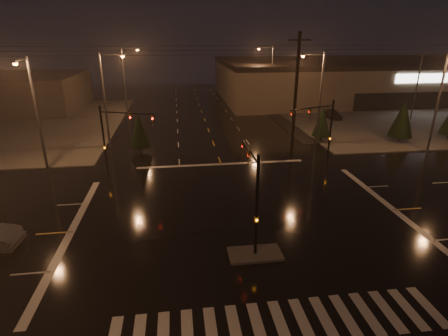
{
  "coord_description": "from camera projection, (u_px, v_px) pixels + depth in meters",
  "views": [
    {
      "loc": [
        -3.99,
        -20.29,
        11.65
      ],
      "look_at": [
        -0.93,
        2.15,
        3.0
      ],
      "focal_mm": 28.0,
      "sensor_mm": 36.0,
      "label": 1
    }
  ],
  "objects": [
    {
      "name": "utility_pole_1",
      "position": [
        296.0,
        93.0,
        35.22
      ],
      "size": [
        2.2,
        0.32,
        12.0
      ],
      "color": "black",
      "rests_on": "ground"
    },
    {
      "name": "crosswalk",
      "position": [
        280.0,
        322.0,
        15.11
      ],
      "size": [
        15.0,
        2.6,
        0.01
      ],
      "primitive_type": "cube",
      "color": "beige",
      "rests_on": "ground"
    },
    {
      "name": "conifer_1",
      "position": [
        403.0,
        118.0,
        39.65
      ],
      "size": [
        2.68,
        2.68,
        4.89
      ],
      "color": "black",
      "rests_on": "ground"
    },
    {
      "name": "retail_building",
      "position": [
        374.0,
        77.0,
        69.05
      ],
      "size": [
        60.2,
        28.3,
        7.2
      ],
      "color": "#6F604F",
      "rests_on": "ground"
    },
    {
      "name": "ground",
      "position": [
        242.0,
        220.0,
        23.44
      ],
      "size": [
        140.0,
        140.0,
        0.0
      ],
      "primitive_type": "plane",
      "color": "black",
      "rests_on": "ground"
    },
    {
      "name": "signal_mast_ne",
      "position": [
        323.0,
        125.0,
        32.67
      ],
      "size": [
        4.84,
        1.86,
        6.0
      ],
      "color": "black",
      "rests_on": "ground"
    },
    {
      "name": "sidewalk_ne",
      "position": [
        394.0,
        114.0,
        54.97
      ],
      "size": [
        36.0,
        36.0,
        0.12
      ],
      "primitive_type": "cube",
      "color": "#474540",
      "rests_on": "ground"
    },
    {
      "name": "parking_lot",
      "position": [
        432.0,
        115.0,
        53.76
      ],
      "size": [
        50.0,
        24.0,
        0.08
      ],
      "primitive_type": "cube",
      "color": "black",
      "rests_on": "ground"
    },
    {
      "name": "streetlight_5",
      "position": [
        35.0,
        108.0,
        29.7
      ],
      "size": [
        0.32,
        2.77,
        10.0
      ],
      "color": "#38383A",
      "rests_on": "ground"
    },
    {
      "name": "streetlight_1",
      "position": [
        107.0,
        94.0,
        36.62
      ],
      "size": [
        2.77,
        0.32,
        10.0
      ],
      "color": "#38383A",
      "rests_on": "ground"
    },
    {
      "name": "conifer_3",
      "position": [
        139.0,
        130.0,
        35.96
      ],
      "size": [
        2.23,
        2.23,
        4.18
      ],
      "color": "black",
      "rests_on": "ground"
    },
    {
      "name": "streetlight_3",
      "position": [
        318.0,
        93.0,
        37.59
      ],
      "size": [
        2.77,
        0.32,
        10.0
      ],
      "color": "#38383A",
      "rests_on": "ground"
    },
    {
      "name": "signal_mast_nw",
      "position": [
        114.0,
        132.0,
        30.27
      ],
      "size": [
        4.84,
        1.86,
        6.0
      ],
      "color": "black",
      "rests_on": "ground"
    },
    {
      "name": "stop_bar_far",
      "position": [
        221.0,
        164.0,
        33.62
      ],
      "size": [
        16.0,
        0.5,
        0.01
      ],
      "primitive_type": "cube",
      "color": "beige",
      "rests_on": "ground"
    },
    {
      "name": "car_parked",
      "position": [
        332.0,
        114.0,
        51.61
      ],
      "size": [
        1.74,
        4.17,
        1.41
      ],
      "primitive_type": "imported",
      "rotation": [
        0.0,
        0.0,
        -0.02
      ],
      "color": "black",
      "rests_on": "ground"
    },
    {
      "name": "streetlight_6",
      "position": [
        441.0,
        98.0,
        34.5
      ],
      "size": [
        0.32,
        2.77,
        10.0
      ],
      "color": "#38383A",
      "rests_on": "ground"
    },
    {
      "name": "conifer_0",
      "position": [
        322.0,
        122.0,
        40.0
      ],
      "size": [
        2.13,
        2.13,
        4.03
      ],
      "color": "black",
      "rests_on": "ground"
    },
    {
      "name": "streetlight_2",
      "position": [
        126.0,
        77.0,
        51.43
      ],
      "size": [
        2.77,
        0.32,
        10.0
      ],
      "color": "#38383A",
      "rests_on": "ground"
    },
    {
      "name": "signal_mast_median",
      "position": [
        253.0,
        188.0,
        19.26
      ],
      "size": [
        0.25,
        4.59,
        6.0
      ],
      "color": "black",
      "rests_on": "ground"
    },
    {
      "name": "median_island",
      "position": [
        255.0,
        254.0,
        19.71
      ],
      "size": [
        3.0,
        1.6,
        0.15
      ],
      "primitive_type": "cube",
      "color": "#474540",
      "rests_on": "ground"
    },
    {
      "name": "streetlight_4",
      "position": [
        270.0,
        74.0,
        56.1
      ],
      "size": [
        2.77,
        0.32,
        10.0
      ],
      "color": "#38383A",
      "rests_on": "ground"
    }
  ]
}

